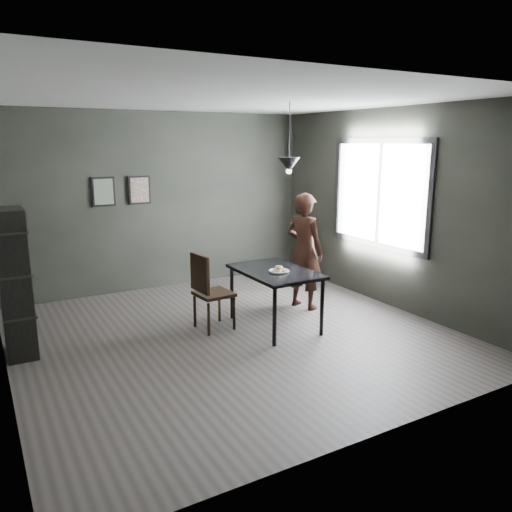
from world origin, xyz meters
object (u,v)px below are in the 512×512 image
shelf_unit (15,284)px  woman (304,251)px  pendant_lamp (289,165)px  wood_chair (208,287)px  cafe_table (275,276)px  white_plate (279,272)px

shelf_unit → woman: bearing=-2.5°
pendant_lamp → shelf_unit: bearing=169.8°
wood_chair → cafe_table: bearing=-27.0°
white_plate → woman: woman is taller
wood_chair → pendant_lamp: pendant_lamp is taller
wood_chair → pendant_lamp: size_ratio=1.14×
woman → wood_chair: (-1.56, -0.13, -0.26)m
cafe_table → wood_chair: bearing=157.7°
shelf_unit → pendant_lamp: (3.17, -0.57, 1.23)m
cafe_table → woman: bearing=30.8°
white_plate → woman: (0.78, 0.57, 0.07)m
wood_chair → shelf_unit: shelf_unit is taller
white_plate → shelf_unit: size_ratio=0.14×
woman → wood_chair: size_ratio=1.67×
cafe_table → white_plate: (-0.01, -0.11, 0.08)m
cafe_table → white_plate: white_plate is taller
cafe_table → pendant_lamp: size_ratio=1.39×
cafe_table → woman: (0.77, 0.46, 0.15)m
woman → shelf_unit: 3.69m
white_plate → woman: bearing=36.0°
shelf_unit → white_plate: bearing=-14.2°
woman → shelf_unit: (-3.69, 0.21, -0.00)m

